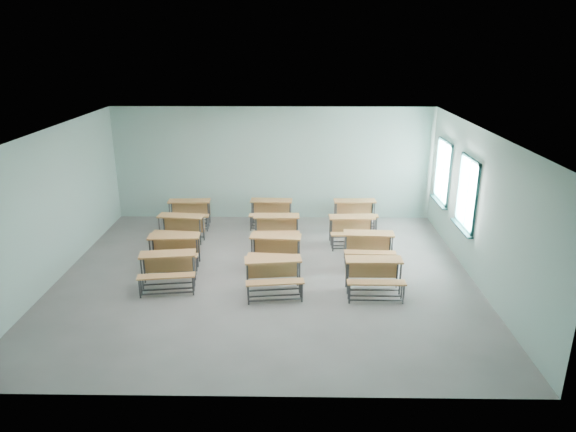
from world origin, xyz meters
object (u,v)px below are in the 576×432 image
(desk_unit_r0c2, at_px, (374,272))
(desk_unit_r3c1, at_px, (271,209))
(desk_unit_r1c1, at_px, (275,247))
(desk_unit_r3c2, at_px, (355,209))
(desk_unit_r2c1, at_px, (276,225))
(desk_unit_r0c0, at_px, (168,266))
(desk_unit_r2c0, at_px, (180,225))
(desk_unit_r3c0, at_px, (189,210))
(desk_unit_r1c2, at_px, (369,244))
(desk_unit_r2c2, at_px, (352,226))
(desk_unit_r0c1, at_px, (273,271))
(desk_unit_r1c0, at_px, (174,247))

(desk_unit_r0c2, distance_m, desk_unit_r3c1, 4.62)
(desk_unit_r1c1, xyz_separation_m, desk_unit_r3c2, (2.11, 2.75, 0.00))
(desk_unit_r1c1, relative_size, desk_unit_r2c1, 1.04)
(desk_unit_r0c0, relative_size, desk_unit_r3c2, 1.06)
(desk_unit_r2c0, bearing_deg, desk_unit_r1c1, -23.07)
(desk_unit_r0c2, relative_size, desk_unit_r3c0, 0.97)
(desk_unit_r1c2, relative_size, desk_unit_r2c2, 1.00)
(desk_unit_r0c0, xyz_separation_m, desk_unit_r1c1, (2.19, 1.05, 0.00))
(desk_unit_r0c1, height_order, desk_unit_r1c1, same)
(desk_unit_r0c0, xyz_separation_m, desk_unit_r2c0, (-0.27, 2.43, 0.00))
(desk_unit_r1c1, height_order, desk_unit_r1c2, same)
(desk_unit_r3c0, height_order, desk_unit_r3c1, same)
(desk_unit_r0c0, xyz_separation_m, desk_unit_r1c2, (4.34, 1.27, 0.00))
(desk_unit_r1c0, xyz_separation_m, desk_unit_r1c2, (4.45, 0.25, 0.00))
(desk_unit_r2c0, bearing_deg, desk_unit_r0c0, -77.41)
(desk_unit_r2c0, xyz_separation_m, desk_unit_r2c2, (4.35, -0.00, 0.00))
(desk_unit_r3c2, bearing_deg, desk_unit_r1c0, -149.73)
(desk_unit_r1c2, height_order, desk_unit_r3c0, same)
(desk_unit_r2c2, height_order, desk_unit_r3c2, same)
(desk_unit_r1c2, bearing_deg, desk_unit_r0c0, -161.45)
(desk_unit_r1c0, relative_size, desk_unit_r2c1, 1.02)
(desk_unit_r1c2, bearing_deg, desk_unit_r2c0, 168.09)
(desk_unit_r1c0, bearing_deg, desk_unit_r3c0, 90.95)
(desk_unit_r1c0, xyz_separation_m, desk_unit_r2c2, (4.19, 1.42, 0.00))
(desk_unit_r1c1, relative_size, desk_unit_r2c2, 1.02)
(desk_unit_r3c1, bearing_deg, desk_unit_r0c0, -115.44)
(desk_unit_r0c2, relative_size, desk_unit_r1c2, 0.98)
(desk_unit_r0c2, height_order, desk_unit_r1c2, same)
(desk_unit_r2c0, distance_m, desk_unit_r3c0, 1.28)
(desk_unit_r2c0, bearing_deg, desk_unit_r3c2, 22.93)
(desk_unit_r0c2, relative_size, desk_unit_r1c1, 0.95)
(desk_unit_r0c1, height_order, desk_unit_r1c2, same)
(desk_unit_r2c1, bearing_deg, desk_unit_r3c0, 152.03)
(desk_unit_r2c1, bearing_deg, desk_unit_r3c2, 30.44)
(desk_unit_r1c0, height_order, desk_unit_r3c2, same)
(desk_unit_r0c0, distance_m, desk_unit_r3c2, 5.74)
(desk_unit_r3c1, bearing_deg, desk_unit_r1c1, -83.40)
(desk_unit_r0c1, height_order, desk_unit_r2c2, same)
(desk_unit_r0c1, xyz_separation_m, desk_unit_r3c1, (-0.24, 4.04, 0.00))
(desk_unit_r1c0, xyz_separation_m, desk_unit_r2c0, (-0.16, 1.42, 0.00))
(desk_unit_r1c1, distance_m, desk_unit_r1c2, 2.16)
(desk_unit_r1c2, distance_m, desk_unit_r2c2, 1.19)
(desk_unit_r2c0, distance_m, desk_unit_r2c1, 2.44)
(desk_unit_r2c2, bearing_deg, desk_unit_r0c1, -127.57)
(desk_unit_r0c2, relative_size, desk_unit_r3c2, 0.98)
(desk_unit_r2c0, relative_size, desk_unit_r2c1, 1.05)
(desk_unit_r1c0, distance_m, desk_unit_r3c0, 2.71)
(desk_unit_r0c2, distance_m, desk_unit_r2c2, 2.66)
(desk_unit_r0c0, distance_m, desk_unit_r2c2, 4.75)
(desk_unit_r1c2, height_order, desk_unit_r3c1, same)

